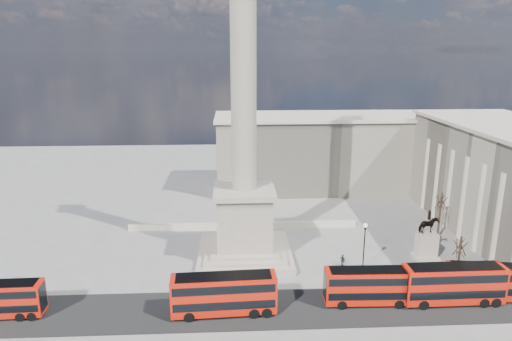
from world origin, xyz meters
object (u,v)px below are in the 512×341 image
object	(u,v)px
victorian_lamp	(364,243)
red_bus_d	(494,282)
red_bus_b	(372,286)
pedestrian_crossing	(343,260)
equestrian_statue	(427,242)
nelsons_column	(244,174)
pedestrian_walking	(438,283)
red_bus_a	(225,294)
red_bus_c	(454,284)
pedestrian_standing	(453,268)

from	to	relation	value
victorian_lamp	red_bus_d	bearing A→B (deg)	-31.06
red_bus_b	pedestrian_crossing	bearing A→B (deg)	97.78
red_bus_d	equestrian_statue	xyz separation A→B (m)	(-3.58, 12.01, 0.22)
nelsons_column	pedestrian_walking	bearing A→B (deg)	-24.66
victorian_lamp	pedestrian_crossing	size ratio (longest dim) A/B	3.93
red_bus_a	red_bus_c	world-z (taller)	red_bus_c
red_bus_c	equestrian_statue	distance (m)	12.82
pedestrian_standing	red_bus_a	bearing A→B (deg)	-27.81
nelsons_column	red_bus_d	size ratio (longest dim) A/B	4.31
red_bus_d	pedestrian_crossing	bearing A→B (deg)	157.49
red_bus_a	red_bus_c	size ratio (longest dim) A/B	1.01
red_bus_d	red_bus_b	bearing A→B (deg)	-170.82
red_bus_a	pedestrian_standing	size ratio (longest dim) A/B	7.57
red_bus_b	red_bus_c	bearing A→B (deg)	-0.51
nelsons_column	red_bus_c	world-z (taller)	nelsons_column
red_bus_c	pedestrian_standing	world-z (taller)	red_bus_c
nelsons_column	red_bus_a	xyz separation A→B (m)	(-2.77, -15.79, -10.28)
red_bus_b	equestrian_statue	xyz separation A→B (m)	(12.06, 12.34, 0.19)
pedestrian_walking	red_bus_b	bearing A→B (deg)	-179.53
red_bus_d	victorian_lamp	world-z (taller)	victorian_lamp
pedestrian_walking	pedestrian_standing	xyz separation A→B (m)	(4.05, 4.23, -0.08)
nelsons_column	pedestrian_walking	world-z (taller)	nelsons_column
equestrian_statue	pedestrian_standing	distance (m)	5.76
pedestrian_standing	red_bus_b	bearing A→B (deg)	-15.36
nelsons_column	red_bus_a	size ratio (longest dim) A/B	3.99
nelsons_column	victorian_lamp	size ratio (longest dim) A/B	7.01
red_bus_b	equestrian_statue	distance (m)	17.25
nelsons_column	red_bus_b	distance (m)	23.49
victorian_lamp	pedestrian_crossing	xyz separation A→B (m)	(-2.61, 1.34, -3.29)
equestrian_statue	pedestrian_crossing	size ratio (longest dim) A/B	4.23
red_bus_b	pedestrian_walking	xyz separation A→B (m)	(9.76, 2.93, -1.53)
nelsons_column	red_bus_b	xyz separation A→B (m)	(15.29, -14.43, -10.48)
red_bus_d	victorian_lamp	size ratio (longest dim) A/B	1.62
red_bus_b	pedestrian_crossing	world-z (taller)	red_bus_b
nelsons_column	red_bus_c	xyz separation A→B (m)	(25.43, -14.77, -10.28)
red_bus_d	pedestrian_crossing	distance (m)	19.53
nelsons_column	equestrian_statue	size ratio (longest dim) A/B	6.51
pedestrian_walking	equestrian_statue	bearing A→B (deg)	60.02
red_bus_a	pedestrian_walking	xyz separation A→B (m)	(27.82, 4.29, -1.72)
red_bus_a	victorian_lamp	distance (m)	22.10
red_bus_b	pedestrian_crossing	size ratio (longest dim) A/B	6.36
red_bus_c	nelsons_column	bearing A→B (deg)	149.25
red_bus_d	nelsons_column	bearing A→B (deg)	163.46
equestrian_statue	pedestrian_crossing	xyz separation A→B (m)	(-13.20, -2.13, -1.72)
victorian_lamp	pedestrian_crossing	distance (m)	4.40
red_bus_c	red_bus_d	bearing A→B (deg)	6.37
equestrian_statue	pedestrian_walking	bearing A→B (deg)	-103.72
victorian_lamp	pedestrian_standing	distance (m)	12.91
red_bus_c	pedestrian_crossing	bearing A→B (deg)	136.33
equestrian_statue	pedestrian_walking	xyz separation A→B (m)	(-2.30, -9.41, -1.72)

